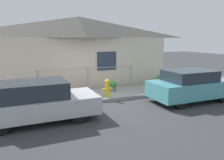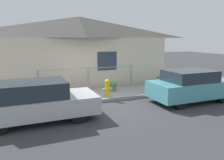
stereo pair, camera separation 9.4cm
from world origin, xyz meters
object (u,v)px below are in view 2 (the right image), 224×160
(car_left, at_px, (37,101))
(potted_plant_near_hydrant, at_px, (113,85))
(car_right, at_px, (191,86))
(fire_hydrant, at_px, (107,88))
(potted_plant_by_fence, at_px, (53,89))
(potted_plant_corner, at_px, (160,80))

(car_left, relative_size, potted_plant_near_hydrant, 7.49)
(car_right, bearing_deg, fire_hydrant, 154.43)
(potted_plant_by_fence, distance_m, potted_plant_corner, 5.92)
(potted_plant_by_fence, relative_size, potted_plant_corner, 1.08)
(car_left, height_order, potted_plant_by_fence, car_left)
(car_left, bearing_deg, car_right, -1.42)
(car_left, relative_size, car_right, 1.04)
(car_right, bearing_deg, potted_plant_corner, 82.61)
(car_right, bearing_deg, car_left, 179.22)
(potted_plant_near_hydrant, distance_m, potted_plant_corner, 3.02)
(fire_hydrant, relative_size, potted_plant_by_fence, 1.29)
(potted_plant_near_hydrant, bearing_deg, fire_hydrant, -126.05)
(potted_plant_near_hydrant, height_order, potted_plant_corner, potted_plant_corner)
(potted_plant_near_hydrant, bearing_deg, car_left, -146.60)
(car_left, xyz_separation_m, car_right, (6.36, 0.00, 0.02))
(car_right, relative_size, fire_hydrant, 4.68)
(fire_hydrant, xyz_separation_m, potted_plant_corner, (3.65, 1.30, -0.11))
(car_left, bearing_deg, potted_plant_corner, 21.53)
(car_right, xyz_separation_m, potted_plant_by_fence, (-5.58, 2.51, -0.21))
(potted_plant_near_hydrant, xyz_separation_m, potted_plant_by_fence, (-2.91, 0.07, 0.04))
(potted_plant_by_fence, bearing_deg, potted_plant_near_hydrant, -1.42)
(car_left, distance_m, potted_plant_corner, 7.27)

